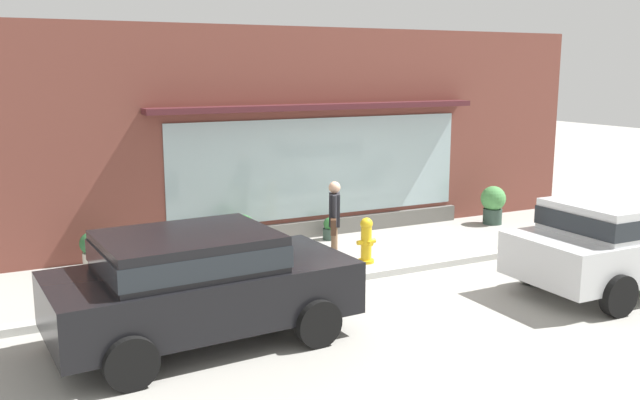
{
  "coord_description": "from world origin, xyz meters",
  "views": [
    {
      "loc": [
        -6.67,
        -10.25,
        3.66
      ],
      "look_at": [
        -0.86,
        1.2,
        1.19
      ],
      "focal_mm": 38.58,
      "sensor_mm": 36.0,
      "label": 1
    }
  ],
  "objects": [
    {
      "name": "potted_plant_doorstep",
      "position": [
        -4.91,
        2.48,
        0.39
      ],
      "size": [
        0.41,
        0.41,
        0.72
      ],
      "color": "#B7B2A3",
      "rests_on": "ground_plane"
    },
    {
      "name": "fire_hydrant",
      "position": [
        -0.15,
        0.65,
        0.44
      ],
      "size": [
        0.39,
        0.35,
        0.88
      ],
      "color": "gold",
      "rests_on": "ground_plane"
    },
    {
      "name": "ground_plane",
      "position": [
        0.0,
        0.0,
        0.0
      ],
      "size": [
        60.0,
        60.0,
        0.0
      ],
      "primitive_type": "plane",
      "color": "#9E9B93"
    },
    {
      "name": "curb_strip",
      "position": [
        0.0,
        -0.2,
        0.06
      ],
      "size": [
        14.0,
        0.24,
        0.12
      ],
      "primitive_type": "cube",
      "color": "#B2B2AD",
      "rests_on": "ground_plane"
    },
    {
      "name": "parked_car_black",
      "position": [
        -4.15,
        -1.67,
        0.88
      ],
      "size": [
        4.11,
        2.24,
        1.53
      ],
      "rotation": [
        0.0,
        0.0,
        0.06
      ],
      "color": "black",
      "rests_on": "ground_plane"
    },
    {
      "name": "parked_car_silver",
      "position": [
        2.93,
        -2.65,
        0.87
      ],
      "size": [
        4.16,
        1.99,
        1.53
      ],
      "rotation": [
        0.0,
        0.0,
        0.0
      ],
      "color": "silver",
      "rests_on": "ground_plane"
    },
    {
      "name": "potted_plant_low_front",
      "position": [
        -2.01,
        2.36,
        0.4
      ],
      "size": [
        0.54,
        0.54,
        0.78
      ],
      "color": "#9E6042",
      "rests_on": "ground_plane"
    },
    {
      "name": "storefront",
      "position": [
        0.0,
        3.18,
        2.21
      ],
      "size": [
        14.0,
        0.81,
        4.51
      ],
      "color": "brown",
      "rests_on": "ground_plane"
    },
    {
      "name": "potted_plant_by_entrance",
      "position": [
        0.08,
        2.56,
        0.23
      ],
      "size": [
        0.32,
        0.32,
        0.49
      ],
      "color": "#33473D",
      "rests_on": "ground_plane"
    },
    {
      "name": "pedestrian_with_handbag",
      "position": [
        -0.87,
        0.6,
        0.94
      ],
      "size": [
        0.41,
        0.59,
        1.63
      ],
      "rotation": [
        0.0,
        0.0,
        4.23
      ],
      "color": "brown",
      "rests_on": "ground_plane"
    },
    {
      "name": "potted_plant_near_hydrant",
      "position": [
        4.23,
        2.16,
        0.5
      ],
      "size": [
        0.59,
        0.59,
        0.91
      ],
      "color": "#33473D",
      "rests_on": "ground_plane"
    }
  ]
}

